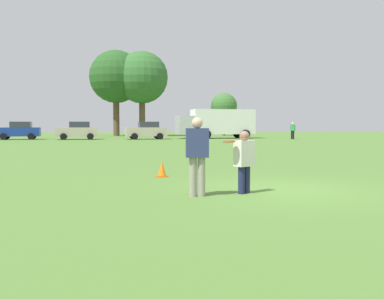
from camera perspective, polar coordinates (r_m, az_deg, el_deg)
ground_plane at (r=10.67m, az=10.83°, el=-5.11°), size 160.46×160.46×0.00m
player_thrower at (r=9.42m, az=0.67°, el=-0.32°), size 0.50×0.32×1.69m
player_defender at (r=9.90m, az=6.75°, el=-1.21°), size 0.51×0.43×1.40m
frisbee at (r=9.62m, az=4.80°, el=1.01°), size 0.27×0.27×0.07m
traffic_cone at (r=13.05m, az=-3.91°, el=-2.53°), size 0.32×0.32×0.48m
parked_car_mid_left at (r=48.53m, az=-21.40°, el=2.31°), size 4.28×2.38×1.82m
parked_car_center at (r=46.68m, az=-14.54°, el=2.40°), size 4.28×2.38×1.82m
parked_car_mid_right at (r=46.23m, az=-5.87°, el=2.48°), size 4.28×2.38×1.82m
box_truck at (r=48.77m, az=3.26°, el=3.50°), size 8.61×3.28×3.18m
bystander_sideline_watcher at (r=47.21m, az=12.85°, el=2.50°), size 0.54×0.52×1.75m
tree_center_elm at (r=60.31m, az=-9.79°, el=9.20°), size 7.01×7.01×11.39m
tree_east_birch at (r=59.46m, az=-6.48°, el=9.19°), size 6.89×6.89×11.20m
tree_east_oak at (r=61.09m, az=4.14°, el=5.59°), size 3.61×3.61×5.87m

